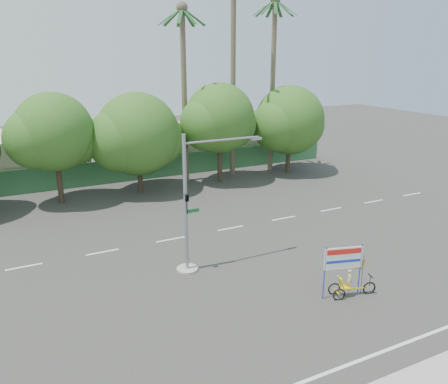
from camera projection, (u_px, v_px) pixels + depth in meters
name	position (u px, v px, depth m)	size (l,w,h in m)	color
ground	(270.00, 296.00, 19.92)	(120.00, 120.00, 0.00)	#33302D
fence	(141.00, 168.00, 38.05)	(38.00, 0.08, 2.00)	#336B3D
building_left	(12.00, 158.00, 37.43)	(12.00, 8.00, 4.00)	beige
building_right	(204.00, 143.00, 45.00)	(14.00, 8.00, 3.60)	beige
tree_left	(53.00, 135.00, 30.88)	(6.66, 5.60, 8.07)	#473828
tree_center	(137.00, 137.00, 33.56)	(7.62, 6.40, 7.85)	#473828
tree_right	(219.00, 121.00, 36.25)	(6.90, 5.80, 8.36)	#473828
tree_far_right	(289.00, 122.00, 39.35)	(7.38, 6.20, 7.94)	#473828
palm_tall	(233.00, 55.00, 36.81)	(3.73, 3.79, 17.45)	#70604C
palm_mid	(273.00, 67.00, 38.81)	(3.73, 3.79, 15.45)	#70604C
palm_short	(184.00, 76.00, 35.42)	(3.73, 3.79, 14.45)	#70604C
traffic_signal	(192.00, 215.00, 21.54)	(4.72, 1.10, 7.00)	gray
trike_billboard	(347.00, 276.00, 19.57)	(2.54, 1.00, 2.57)	black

